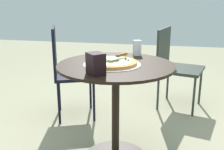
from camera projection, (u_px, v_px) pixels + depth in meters
patio_table at (116, 94)px, 1.93m from camera, size 0.81×0.81×0.74m
pizza_on_tray at (112, 63)px, 1.86m from camera, size 0.39×0.39×0.04m
pizza_server at (117, 56)px, 1.89m from camera, size 0.14×0.21×0.02m
drinking_cup at (137, 48)px, 2.14m from camera, size 0.07×0.07×0.12m
napkin_dispenser at (96, 64)px, 1.61m from camera, size 0.13×0.13×0.13m
patio_chair_near at (66, 67)px, 2.68m from camera, size 0.51×0.51×0.91m
patio_chair_corner at (174, 62)px, 2.95m from camera, size 0.53×0.53×0.86m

